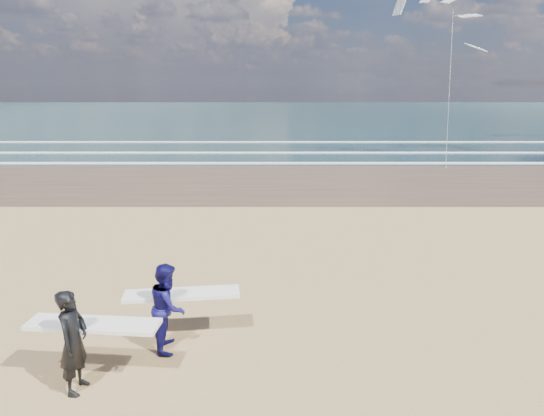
{
  "coord_description": "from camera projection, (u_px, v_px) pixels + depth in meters",
  "views": [
    {
      "loc": [
        2.65,
        -6.99,
        4.85
      ],
      "look_at": [
        2.64,
        6.0,
        1.5
      ],
      "focal_mm": 32.0,
      "sensor_mm": 36.0,
      "label": 1
    }
  ],
  "objects": [
    {
      "name": "ocean",
      "position": [
        380.0,
        114.0,
        77.69
      ],
      "size": [
        220.0,
        100.0,
        0.02
      ],
      "primitive_type": "cube",
      "color": "#183234",
      "rests_on": "ground"
    },
    {
      "name": "foam_breakers",
      "position": [
        511.0,
        151.0,
        35.17
      ],
      "size": [
        220.0,
        11.7,
        0.05
      ],
      "color": "white",
      "rests_on": "ground"
    },
    {
      "name": "surfer_near",
      "position": [
        76.0,
        339.0,
        7.74
      ],
      "size": [
        2.24,
        1.04,
        1.75
      ],
      "color": "black",
      "rests_on": "ground"
    },
    {
      "name": "surfer_far",
      "position": [
        169.0,
        305.0,
        9.01
      ],
      "size": [
        2.25,
        1.18,
        1.67
      ],
      "color": "#0F0D4A",
      "rests_on": "ground"
    },
    {
      "name": "kite_1",
      "position": [
        451.0,
        55.0,
        29.53
      ],
      "size": [
        6.59,
        4.83,
        11.27
      ],
      "color": "slate",
      "rests_on": "ground"
    }
  ]
}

